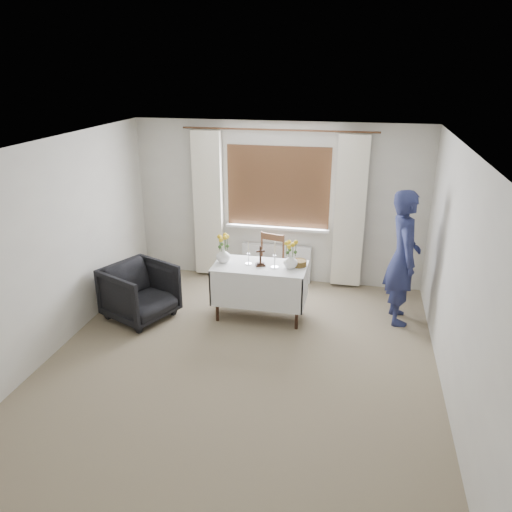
{
  "coord_description": "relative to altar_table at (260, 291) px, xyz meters",
  "views": [
    {
      "loc": [
        1.23,
        -4.89,
        3.27
      ],
      "look_at": [
        -0.02,
        0.94,
        0.97
      ],
      "focal_mm": 35.0,
      "sensor_mm": 36.0,
      "label": 1
    }
  ],
  "objects": [
    {
      "name": "wooden_cross",
      "position": [
        0.01,
        -0.01,
        0.52
      ],
      "size": [
        0.15,
        0.13,
        0.27
      ],
      "primitive_type": null,
      "rotation": [
        0.0,
        0.0,
        0.35
      ],
      "color": "black",
      "rests_on": "altar_table"
    },
    {
      "name": "altar_table",
      "position": [
        0.0,
        0.0,
        0.0
      ],
      "size": [
        1.24,
        0.64,
        0.76
      ],
      "primitive_type": "cube",
      "color": "silver",
      "rests_on": "ground"
    },
    {
      "name": "person",
      "position": [
        1.85,
        0.31,
        0.52
      ],
      "size": [
        0.52,
        0.71,
        1.81
      ],
      "primitive_type": "imported",
      "rotation": [
        0.0,
        0.0,
        1.7
      ],
      "color": "navy",
      "rests_on": "ground"
    },
    {
      "name": "candlestick_right",
      "position": [
        0.2,
        -0.03,
        0.56
      ],
      "size": [
        0.13,
        0.13,
        0.36
      ],
      "primitive_type": null,
      "rotation": [
        0.0,
        0.0,
        0.37
      ],
      "color": "silver",
      "rests_on": "altar_table"
    },
    {
      "name": "candlestick_left",
      "position": [
        -0.16,
        0.02,
        0.54
      ],
      "size": [
        0.1,
        0.1,
        0.31
      ],
      "primitive_type": null,
      "rotation": [
        0.0,
        0.0,
        -0.18
      ],
      "color": "silver",
      "rests_on": "altar_table"
    },
    {
      "name": "flower_vase_right",
      "position": [
        0.41,
        0.0,
        0.48
      ],
      "size": [
        0.22,
        0.22,
        0.2
      ],
      "primitive_type": "imported",
      "rotation": [
        0.0,
        0.0,
        -0.15
      ],
      "color": "white",
      "rests_on": "altar_table"
    },
    {
      "name": "radiator",
      "position": [
        0.01,
        1.28,
        -0.08
      ],
      "size": [
        1.1,
        0.1,
        0.6
      ],
      "primitive_type": "cube",
      "color": "silver",
      "rests_on": "ground"
    },
    {
      "name": "wicker_basket",
      "position": [
        0.51,
        0.1,
        0.42
      ],
      "size": [
        0.23,
        0.23,
        0.08
      ],
      "primitive_type": "cylinder",
      "rotation": [
        0.0,
        0.0,
        0.11
      ],
      "color": "brown",
      "rests_on": "altar_table"
    },
    {
      "name": "armchair",
      "position": [
        -1.59,
        -0.36,
        -0.0
      ],
      "size": [
        1.09,
        1.08,
        0.76
      ],
      "primitive_type": "imported",
      "rotation": [
        0.0,
        0.0,
        1.14
      ],
      "color": "black",
      "rests_on": "ground"
    },
    {
      "name": "wooden_chair",
      "position": [
        -0.04,
        0.78,
        0.07
      ],
      "size": [
        0.5,
        0.5,
        0.9
      ],
      "primitive_type": null,
      "rotation": [
        0.0,
        0.0,
        -0.23
      ],
      "color": "#532B1C",
      "rests_on": "ground"
    },
    {
      "name": "ground",
      "position": [
        0.01,
        -1.14,
        -0.38
      ],
      "size": [
        5.0,
        5.0,
        0.0
      ],
      "primitive_type": "plane",
      "color": "#83715A",
      "rests_on": "ground"
    },
    {
      "name": "flower_vase_left",
      "position": [
        -0.51,
        0.02,
        0.48
      ],
      "size": [
        0.2,
        0.2,
        0.2
      ],
      "primitive_type": "imported",
      "rotation": [
        0.0,
        0.0,
        0.01
      ],
      "color": "white",
      "rests_on": "altar_table"
    }
  ]
}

